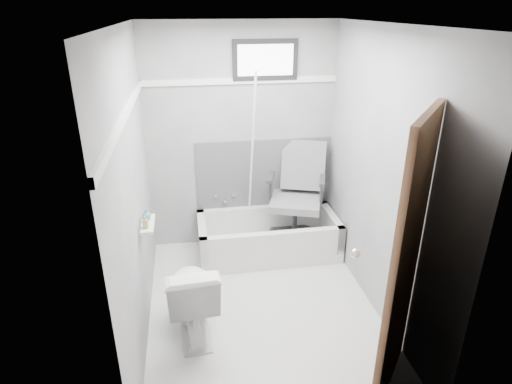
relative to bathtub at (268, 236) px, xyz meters
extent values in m
plane|color=white|center=(-0.23, -0.93, -0.21)|extent=(2.60, 2.60, 0.00)
plane|color=silver|center=(-0.23, -0.93, 2.19)|extent=(2.60, 2.60, 0.00)
cube|color=gray|center=(-0.23, 0.37, 0.99)|extent=(2.00, 0.02, 2.40)
cube|color=gray|center=(-0.23, -2.23, 0.99)|extent=(2.00, 0.02, 2.40)
cube|color=gray|center=(-1.23, -0.93, 0.99)|extent=(0.02, 2.60, 2.40)
cube|color=gray|center=(0.77, -0.93, 0.99)|extent=(0.02, 2.60, 2.40)
imported|color=white|center=(-0.85, -1.12, 0.15)|extent=(0.45, 0.75, 0.72)
cube|color=#4C4C4F|center=(0.02, 0.36, 0.59)|extent=(1.50, 0.02, 0.78)
cube|color=white|center=(-0.23, 0.36, 1.61)|extent=(2.00, 0.02, 0.06)
cube|color=white|center=(-1.22, -0.93, 1.61)|extent=(0.02, 2.60, 0.06)
cylinder|color=white|center=(-0.16, 0.13, 0.84)|extent=(0.02, 0.56, 1.88)
cube|color=silver|center=(-1.16, -0.85, 0.69)|extent=(0.10, 0.32, 0.02)
imported|color=tan|center=(-1.17, -0.93, 0.76)|extent=(0.04, 0.04, 0.10)
imported|color=slate|center=(-1.17, -0.79, 0.75)|extent=(0.09, 0.09, 0.09)
camera|label=1|loc=(-0.80, -4.00, 2.31)|focal=30.00mm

